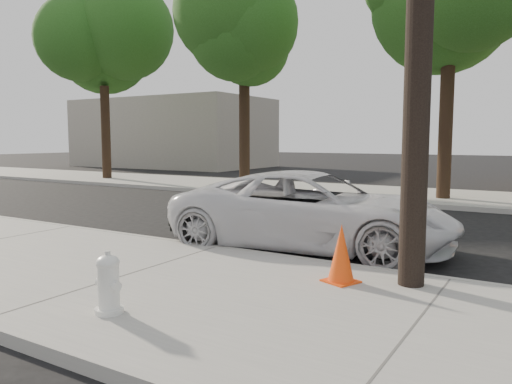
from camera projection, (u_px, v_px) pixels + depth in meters
ground at (274, 235)px, 10.81m from camera, size 120.00×120.00×0.00m
near_sidewalk at (128, 279)px, 7.15m from camera, size 90.00×4.40×0.15m
far_sidewalk at (389, 195)px, 18.02m from camera, size 90.00×5.00×0.15m
curb_near at (217, 250)px, 9.02m from camera, size 90.00×0.12×0.16m
building_far at (173, 133)px, 37.87m from camera, size 14.00×8.00×5.00m
tree_a at (104, 46)px, 23.91m from camera, size 4.65×4.50×9.00m
tree_b at (246, 37)px, 20.00m from camera, size 4.34×4.20×8.45m
police_cruiser at (313, 211)px, 9.38m from camera, size 5.54×3.00×1.48m
fire_hydrant at (108, 285)px, 5.53m from camera, size 0.35×0.32×0.66m
traffic_cone at (341, 254)px, 6.72m from camera, size 0.53×0.53×0.79m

